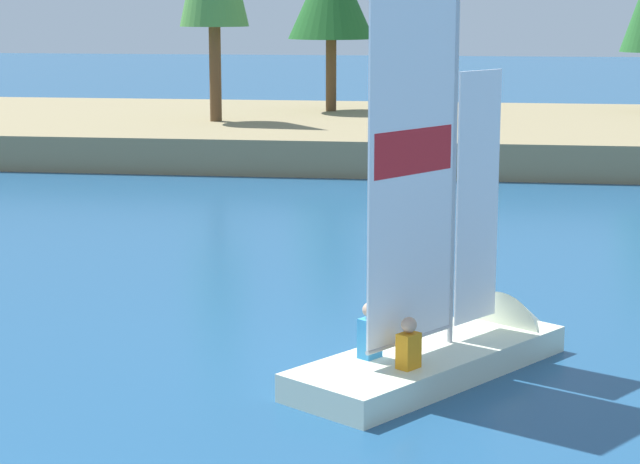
% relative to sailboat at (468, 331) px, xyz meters
% --- Properties ---
extents(shore_bank, '(80.00, 13.41, 1.04)m').
position_rel_sailboat_xyz_m(shore_bank, '(-4.41, 23.26, 0.10)').
color(shore_bank, '#897A56').
rests_on(shore_bank, ground).
extents(sailboat, '(3.95, 4.77, 6.59)m').
position_rel_sailboat_xyz_m(sailboat, '(0.00, 0.00, 0.00)').
color(sailboat, silver).
rests_on(sailboat, ground).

